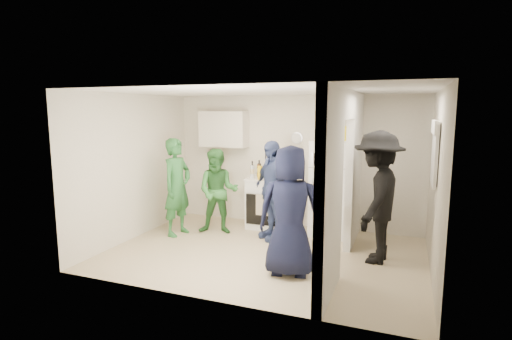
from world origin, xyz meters
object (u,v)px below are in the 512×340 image
(stove, at_px, (270,203))
(person_navy, at_px, (290,211))
(person_green_center, at_px, (218,191))
(blue_bowl, at_px, (328,128))
(fridge, at_px, (332,188))
(person_denim, at_px, (272,190))
(person_green_left, at_px, (177,187))
(person_nook, at_px, (377,197))
(yellow_cup_stack_top, at_px, (345,133))
(wicker_basket, at_px, (328,135))

(stove, relative_size, person_navy, 0.54)
(stove, distance_m, person_green_center, 1.05)
(stove, height_order, blue_bowl, blue_bowl)
(fridge, relative_size, person_denim, 0.99)
(stove, bearing_deg, person_green_left, -144.48)
(stove, xyz_separation_m, person_denim, (0.25, -0.63, 0.38))
(person_green_left, bearing_deg, person_green_center, -53.80)
(person_green_left, relative_size, person_green_center, 1.13)
(person_denim, bearing_deg, person_green_left, -126.30)
(stove, bearing_deg, person_nook, -28.02)
(yellow_cup_stack_top, bearing_deg, person_green_center, -165.96)
(wicker_basket, distance_m, person_green_center, 2.20)
(person_green_center, height_order, person_nook, person_nook)
(blue_bowl, bearing_deg, person_denim, -141.60)
(person_navy, bearing_deg, person_nook, -147.88)
(blue_bowl, bearing_deg, person_navy, -92.96)
(person_navy, bearing_deg, person_green_center, -47.16)
(person_green_left, relative_size, person_navy, 0.98)
(wicker_basket, xyz_separation_m, person_green_center, (-1.83, -0.69, -1.01))
(yellow_cup_stack_top, xyz_separation_m, person_green_center, (-2.15, -0.54, -1.06))
(person_green_left, bearing_deg, blue_bowl, -58.70)
(blue_bowl, height_order, yellow_cup_stack_top, blue_bowl)
(person_green_center, bearing_deg, fridge, 2.74)
(yellow_cup_stack_top, bearing_deg, fridge, 155.56)
(wicker_basket, height_order, person_green_center, wicker_basket)
(stove, height_order, fridge, fridge)
(fridge, bearing_deg, blue_bowl, 153.43)
(stove, distance_m, wicker_basket, 1.69)
(person_green_center, bearing_deg, blue_bowl, 5.05)
(stove, bearing_deg, blue_bowl, 1.07)
(person_denim, bearing_deg, stove, 152.87)
(person_navy, relative_size, person_nook, 0.92)
(person_denim, height_order, person_nook, person_nook)
(stove, relative_size, fridge, 0.56)
(fridge, relative_size, blue_bowl, 7.10)
(fridge, bearing_deg, person_denim, -146.87)
(fridge, xyz_separation_m, person_denim, (-0.92, -0.60, 0.01))
(fridge, height_order, person_green_center, fridge)
(stove, bearing_deg, person_navy, -64.17)
(wicker_basket, distance_m, person_denim, 1.40)
(wicker_basket, relative_size, yellow_cup_stack_top, 1.40)
(stove, height_order, wicker_basket, wicker_basket)
(person_green_center, relative_size, person_denim, 0.90)
(stove, relative_size, person_green_center, 0.62)
(stove, bearing_deg, person_denim, -68.28)
(person_denim, xyz_separation_m, person_nook, (1.77, -0.44, 0.11))
(person_green_left, bearing_deg, person_nook, -82.33)
(stove, height_order, person_nook, person_nook)
(person_green_left, bearing_deg, yellow_cup_stack_top, -63.80)
(blue_bowl, distance_m, person_nook, 1.72)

